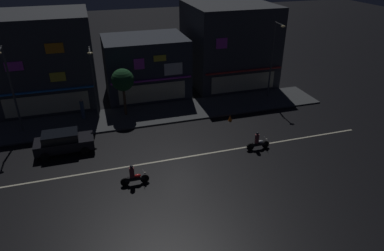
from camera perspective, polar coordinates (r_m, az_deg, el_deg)
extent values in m
plane|color=black|center=(25.78, -2.02, -5.41)|extent=(140.00, 140.00, 0.00)
cube|color=beige|center=(25.78, -2.02, -5.40)|extent=(30.61, 0.16, 0.01)
cube|color=#424447|center=(32.50, -5.67, 1.99)|extent=(32.22, 4.53, 0.14)
cube|color=#383A3F|center=(36.66, -23.29, 10.03)|extent=(9.14, 7.88, 8.70)
cube|color=#268CF2|center=(33.35, -23.22, 5.23)|extent=(8.68, 0.24, 0.12)
cube|color=#D83FD8|center=(32.96, -27.38, 8.67)|extent=(1.44, 0.08, 0.78)
cube|color=yellow|center=(32.88, -21.31, 7.49)|extent=(1.32, 0.08, 0.81)
cube|color=orange|center=(32.16, -21.80, 11.78)|extent=(1.50, 0.08, 0.86)
cube|color=beige|center=(33.87, -22.81, 3.24)|extent=(7.31, 0.06, 1.80)
cube|color=#383A3F|center=(39.92, 6.00, 13.33)|extent=(8.85, 8.99, 8.63)
cube|color=red|center=(36.36, 8.65, 8.93)|extent=(8.41, 0.24, 0.12)
cube|color=#D83FD8|center=(34.56, 4.94, 13.38)|extent=(1.15, 0.08, 1.03)
cube|color=beige|center=(36.84, 8.47, 7.04)|extent=(7.08, 0.06, 1.80)
cube|color=#2D333D|center=(36.36, -7.65, 9.67)|extent=(8.21, 6.12, 6.01)
cube|color=#D83FD8|center=(33.52, -6.64, 7.44)|extent=(7.80, 0.24, 0.12)
cube|color=white|center=(33.70, -3.10, 9.31)|extent=(1.81, 0.08, 1.17)
cube|color=#D83FD8|center=(32.88, -8.75, 10.03)|extent=(0.97, 0.08, 1.01)
cube|color=yellow|center=(33.09, -5.34, 11.01)|extent=(1.20, 0.08, 0.57)
cube|color=beige|center=(34.04, -6.55, 5.42)|extent=(6.56, 0.06, 1.80)
cylinder|color=#47494C|center=(31.10, -27.53, 5.09)|extent=(0.16, 0.16, 7.24)
cube|color=#47494C|center=(29.46, -29.21, 10.90)|extent=(0.10, 1.40, 0.10)
cylinder|color=#47494C|center=(31.41, -15.87, 6.69)|extent=(0.16, 0.16, 6.49)
cube|color=#47494C|center=(29.81, -16.59, 11.89)|extent=(0.10, 1.40, 0.10)
ellipsoid|color=#F9E099|center=(29.15, -16.52, 11.39)|extent=(0.44, 0.32, 0.20)
cylinder|color=#47494C|center=(35.60, 13.00, 10.39)|extent=(0.16, 0.16, 7.58)
cube|color=#47494C|center=(34.14, 14.25, 15.95)|extent=(0.10, 1.40, 0.10)
ellipsoid|color=#F9E099|center=(33.57, 14.84, 15.55)|extent=(0.44, 0.32, 0.20)
cylinder|color=#334766|center=(32.52, -17.66, 2.49)|extent=(0.33, 0.33, 1.63)
sphere|color=tan|center=(32.16, -17.89, 3.98)|extent=(0.22, 0.22, 0.22)
cylinder|color=#473323|center=(32.07, -11.06, 3.90)|extent=(0.24, 0.24, 2.59)
sphere|color=#194723|center=(31.31, -11.40, 7.41)|extent=(2.00, 2.00, 2.00)
cube|color=black|center=(27.94, -20.32, -2.83)|extent=(4.30, 1.78, 0.76)
cube|color=black|center=(27.65, -20.98, -1.67)|extent=(2.58, 1.57, 0.60)
cube|color=#F9F2CC|center=(28.30, -16.10, -1.50)|extent=(0.08, 0.20, 0.12)
cube|color=#F9F2CC|center=(27.24, -15.99, -2.68)|extent=(0.08, 0.20, 0.12)
cylinder|color=black|center=(28.80, -17.37, -2.25)|extent=(0.62, 0.20, 0.62)
cylinder|color=black|center=(27.25, -17.28, -4.04)|extent=(0.62, 0.20, 0.62)
cylinder|color=black|center=(29.07, -22.92, -2.99)|extent=(0.62, 0.20, 0.62)
cylinder|color=black|center=(27.53, -23.15, -4.80)|extent=(0.62, 0.20, 0.62)
cylinder|color=black|center=(27.48, 12.07, -3.07)|extent=(0.60, 0.08, 0.60)
cylinder|color=black|center=(26.93, 9.62, -3.51)|extent=(0.60, 0.10, 0.60)
cube|color=black|center=(27.15, 10.88, -3.11)|extent=(1.30, 0.14, 0.20)
ellipsoid|color=#B2B7BC|center=(27.13, 11.29, -2.64)|extent=(0.44, 0.26, 0.24)
cube|color=black|center=(26.99, 10.53, -2.90)|extent=(0.56, 0.22, 0.10)
cylinder|color=slate|center=(27.19, 12.09, -2.09)|extent=(0.03, 0.60, 0.03)
sphere|color=white|center=(27.28, 12.23, -2.25)|extent=(0.14, 0.14, 0.14)
cylinder|color=brown|center=(26.81, 10.69, -2.15)|extent=(0.32, 0.32, 0.70)
sphere|color=#333338|center=(26.59, 10.78, -1.29)|extent=(0.22, 0.22, 0.22)
cylinder|color=black|center=(23.37, -7.83, -8.69)|extent=(0.60, 0.08, 0.60)
cylinder|color=black|center=(23.28, -11.01, -9.16)|extent=(0.60, 0.10, 0.60)
cube|color=black|center=(23.26, -9.44, -8.73)|extent=(1.30, 0.14, 0.20)
ellipsoid|color=red|center=(23.15, -8.98, -8.22)|extent=(0.44, 0.26, 0.24)
cube|color=black|center=(23.16, -9.96, -8.50)|extent=(0.56, 0.22, 0.10)
cylinder|color=slate|center=(23.05, -8.04, -7.60)|extent=(0.03, 0.60, 0.03)
sphere|color=white|center=(23.12, -7.80, -7.77)|extent=(0.14, 0.14, 0.14)
cylinder|color=brown|center=(22.93, -9.91, -7.68)|extent=(0.32, 0.32, 0.70)
sphere|color=#333338|center=(22.67, -10.01, -6.73)|extent=(0.22, 0.22, 0.22)
cone|color=orange|center=(31.20, 6.33, 1.23)|extent=(0.36, 0.36, 0.55)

